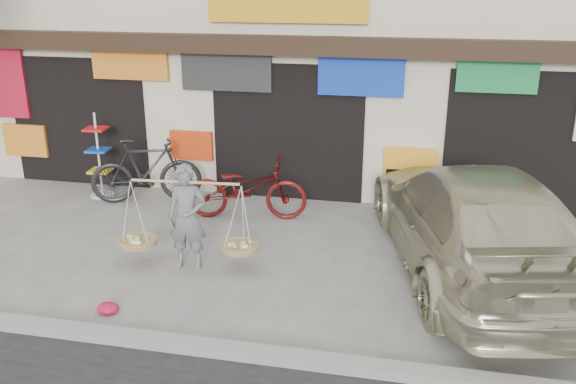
% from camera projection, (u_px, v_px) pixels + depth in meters
% --- Properties ---
extents(ground, '(70.00, 70.00, 0.00)m').
position_uv_depth(ground, '(240.00, 275.00, 9.22)').
color(ground, gray).
rests_on(ground, ground).
extents(kerb, '(70.00, 0.25, 0.12)m').
position_uv_depth(kerb, '(194.00, 346.00, 7.35)').
color(kerb, gray).
rests_on(kerb, ground).
extents(shophouse_block, '(14.00, 6.32, 7.00)m').
position_uv_depth(shophouse_block, '(314.00, 13.00, 13.97)').
color(shophouse_block, beige).
rests_on(shophouse_block, ground).
extents(street_vendor, '(2.15, 0.69, 1.65)m').
position_uv_depth(street_vendor, '(187.00, 221.00, 9.22)').
color(street_vendor, slate).
rests_on(street_vendor, ground).
extents(bike_1, '(2.23, 1.33, 1.30)m').
position_uv_depth(bike_1, '(146.00, 171.00, 11.99)').
color(bike_1, black).
rests_on(bike_1, ground).
extents(bike_2, '(2.31, 1.09, 1.17)m').
position_uv_depth(bike_2, '(247.00, 188.00, 11.20)').
color(bike_2, '#520F0E').
rests_on(bike_2, ground).
extents(suv, '(3.54, 6.07, 1.65)m').
position_uv_depth(suv, '(473.00, 219.00, 9.15)').
color(suv, beige).
rests_on(suv, ground).
extents(display_rack, '(0.48, 0.48, 1.74)m').
position_uv_depth(display_rack, '(99.00, 163.00, 12.28)').
color(display_rack, silver).
rests_on(display_rack, ground).
extents(red_bag, '(0.31, 0.25, 0.14)m').
position_uv_depth(red_bag, '(108.00, 308.00, 8.17)').
color(red_bag, '#BD113A').
rests_on(red_bag, ground).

